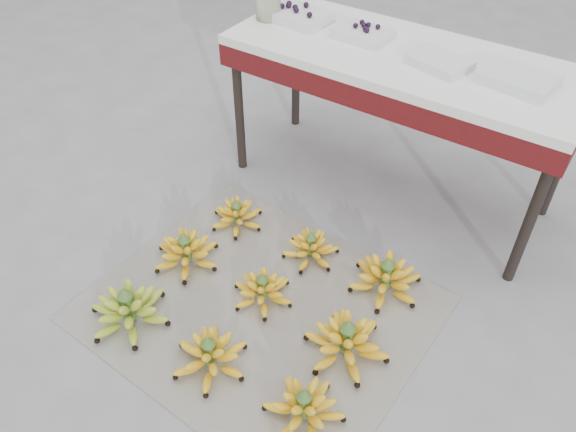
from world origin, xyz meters
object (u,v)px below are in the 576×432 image
Objects in this scene: bunch_front_center at (210,356)px; bunch_mid_right at (346,342)px; tray_far_right at (518,79)px; bunch_back_center at (311,248)px; tray_right at (440,62)px; bunch_mid_center at (263,290)px; bunch_front_right at (304,408)px; bunch_mid_left at (186,252)px; glass_jar at (268,3)px; newspaper_mat at (259,308)px; vendor_table at (402,71)px; bunch_front_left at (129,310)px; bunch_back_left at (237,215)px; bunch_back_right at (386,278)px; tray_left at (363,33)px; tray_far_left at (299,16)px.

bunch_mid_right reaches higher than bunch_front_center.
bunch_back_center is at bearing -130.30° from tray_far_right.
bunch_mid_center is at bearing -105.68° from tray_right.
tray_far_right reaches higher than tray_right.
bunch_mid_right is (-0.01, 0.30, 0.01)m from bunch_front_right.
bunch_mid_center is (0.39, 0.02, -0.01)m from bunch_mid_left.
tray_right is 0.83m from glass_jar.
vendor_table is (0.07, 0.96, 0.63)m from newspaper_mat.
bunch_mid_right is 0.23× the size of vendor_table.
bunch_front_left and bunch_mid_right have the same top height.
bunch_mid_left is (-0.40, 0.03, 0.06)m from newspaper_mat.
newspaper_mat is 5.17× the size of bunch_back_left.
vendor_table is (0.06, 1.27, 0.57)m from bunch_front_center.
bunch_front_center is 0.76m from bunch_back_right.
bunch_mid_right is 0.83m from bunch_back_left.
bunch_front_right reaches higher than bunch_mid_center.
bunch_back_right is at bearing -17.44° from bunch_back_center.
bunch_back_right is (-0.02, 0.36, -0.00)m from bunch_mid_right.
tray_far_right is (0.54, 0.91, 0.68)m from bunch_mid_center.
tray_far_right is (0.14, 0.95, 0.67)m from bunch_mid_right.
bunch_mid_right is at bearing 78.04° from bunch_front_right.
tray_left reaches higher than bunch_back_right.
bunch_mid_left is at bearing -174.81° from bunch_mid_center.
bunch_back_right is 0.88m from tray_right.
bunch_back_center is (0.02, 0.35, 0.05)m from newspaper_mat.
bunch_back_left and bunch_back_center have the same top height.
newspaper_mat is 0.31m from bunch_front_center.
bunch_mid_right reaches higher than bunch_mid_left.
bunch_front_center is (0.01, -0.31, 0.06)m from newspaper_mat.
tray_right is (-0.13, 0.56, 0.67)m from bunch_back_right.
bunch_front_left reaches higher than bunch_front_right.
bunch_front_left is 0.91× the size of bunch_back_right.
bunch_mid_right is 1.15× the size of tray_far_right.
vendor_table reaches higher than bunch_mid_left.
glass_jar is (-1.13, -0.02, 0.05)m from tray_far_right.
bunch_front_right is at bearing -69.14° from bunch_back_right.
tray_far_right is 1.13m from glass_jar.
bunch_front_right is 1.73m from glass_jar.
newspaper_mat is at bearing 47.58° from bunch_front_left.
glass_jar reaches higher than bunch_mid_center.
newspaper_mat is at bearing -119.05° from tray_far_right.
bunch_front_center is at bearing 9.01° from bunch_front_left.
glass_jar is (-0.62, 0.58, 0.73)m from bunch_back_center.
bunch_mid_right is 1.40× the size of bunch_back_left.
tray_far_left reaches higher than bunch_back_right.
bunch_mid_left is at bearing -138.21° from bunch_back_right.
bunch_mid_left is (-0.03, 0.36, -0.01)m from bunch_front_left.
vendor_table is (0.44, 0.62, 0.58)m from bunch_back_left.
bunch_front_center reaches higher than bunch_back_center.
tray_right reaches higher than bunch_mid_right.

